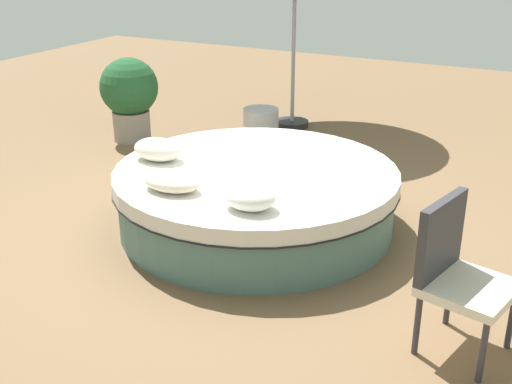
% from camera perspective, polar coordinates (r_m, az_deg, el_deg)
% --- Properties ---
extents(ground_plane, '(16.00, 16.00, 0.00)m').
position_cam_1_polar(ground_plane, '(5.84, -0.00, -2.96)').
color(ground_plane, brown).
extents(round_bed, '(2.48, 2.48, 0.54)m').
position_cam_1_polar(round_bed, '(5.73, -0.00, -0.44)').
color(round_bed, '#4C726B').
rests_on(round_bed, ground_plane).
extents(throw_pillow_0, '(0.46, 0.31, 0.20)m').
position_cam_1_polar(throw_pillow_0, '(5.88, -8.64, 3.72)').
color(throw_pillow_0, silver).
rests_on(throw_pillow_0, round_bed).
extents(throw_pillow_1, '(0.48, 0.31, 0.15)m').
position_cam_1_polar(throw_pillow_1, '(5.19, -7.43, 0.91)').
color(throw_pillow_1, beige).
rests_on(throw_pillow_1, round_bed).
extents(throw_pillow_2, '(0.41, 0.32, 0.19)m').
position_cam_1_polar(throw_pillow_2, '(4.80, -0.57, -0.43)').
color(throw_pillow_2, white).
rests_on(throw_pillow_2, round_bed).
extents(patio_chair, '(0.61, 0.62, 0.98)m').
position_cam_1_polar(patio_chair, '(4.19, 17.11, -6.34)').
color(patio_chair, '#333338').
rests_on(patio_chair, ground_plane).
extents(planter, '(0.71, 0.71, 1.03)m').
position_cam_1_polar(planter, '(8.18, -11.03, 8.44)').
color(planter, gray).
rests_on(planter, ground_plane).
extents(side_table, '(0.43, 0.43, 0.42)m').
position_cam_1_polar(side_table, '(8.04, 0.43, 5.85)').
color(side_table, '#B7B7BC').
rests_on(side_table, ground_plane).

